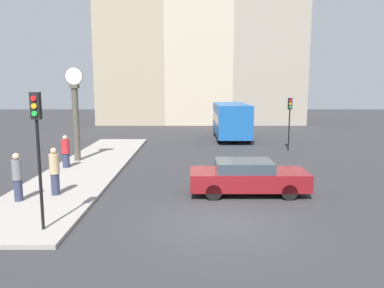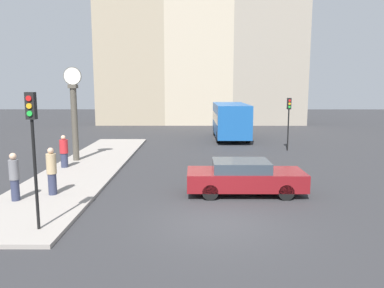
% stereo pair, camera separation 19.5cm
% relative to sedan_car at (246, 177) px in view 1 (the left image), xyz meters
% --- Properties ---
extents(ground_plane, '(120.00, 120.00, 0.00)m').
position_rel_sedan_car_xyz_m(ground_plane, '(-1.24, -3.25, -0.70)').
color(ground_plane, '#2D2D30').
extents(sidewalk_corner, '(3.67, 20.18, 0.13)m').
position_rel_sedan_car_xyz_m(sidewalk_corner, '(-7.68, 4.84, -0.64)').
color(sidewalk_corner, gray).
rests_on(sidewalk_corner, ground_plane).
extents(building_row, '(23.39, 5.00, 17.17)m').
position_rel_sedan_car_xyz_m(building_row, '(-1.03, 29.03, 7.20)').
color(building_row, gray).
rests_on(building_row, ground_plane).
extents(sedan_car, '(4.65, 1.87, 1.36)m').
position_rel_sedan_car_xyz_m(sedan_car, '(0.00, 0.00, 0.00)').
color(sedan_car, maroon).
rests_on(sedan_car, ground_plane).
extents(bus_distant, '(2.58, 7.32, 2.89)m').
position_rel_sedan_car_xyz_m(bus_distant, '(0.98, 16.06, 0.94)').
color(bus_distant, '#195199').
rests_on(bus_distant, ground_plane).
extents(traffic_light_near, '(0.26, 0.24, 4.00)m').
position_rel_sedan_car_xyz_m(traffic_light_near, '(-6.60, -4.13, 2.28)').
color(traffic_light_near, black).
rests_on(traffic_light_near, sidewalk_corner).
extents(traffic_light_far, '(0.26, 0.24, 3.54)m').
position_rel_sedan_car_xyz_m(traffic_light_far, '(4.30, 10.36, 1.84)').
color(traffic_light_far, black).
rests_on(traffic_light_far, ground_plane).
extents(street_clock, '(0.99, 0.45, 5.22)m').
position_rel_sedan_car_xyz_m(street_clock, '(-8.74, 6.29, 1.99)').
color(street_clock, '#4C473D').
rests_on(street_clock, sidewalk_corner).
extents(pedestrian_grey_jacket, '(0.35, 0.35, 1.78)m').
position_rel_sedan_car_xyz_m(pedestrian_grey_jacket, '(-8.59, -1.35, 0.33)').
color(pedestrian_grey_jacket, '#2D334C').
rests_on(pedestrian_grey_jacket, sidewalk_corner).
extents(pedestrian_red_top, '(0.42, 0.42, 1.68)m').
position_rel_sedan_car_xyz_m(pedestrian_red_top, '(-8.76, 4.40, 0.25)').
color(pedestrian_red_top, '#2D334C').
rests_on(pedestrian_red_top, sidewalk_corner).
extents(pedestrian_tan_coat, '(0.38, 0.38, 1.84)m').
position_rel_sedan_car_xyz_m(pedestrian_tan_coat, '(-7.52, -0.56, 0.35)').
color(pedestrian_tan_coat, '#2D334C').
rests_on(pedestrian_tan_coat, sidewalk_corner).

